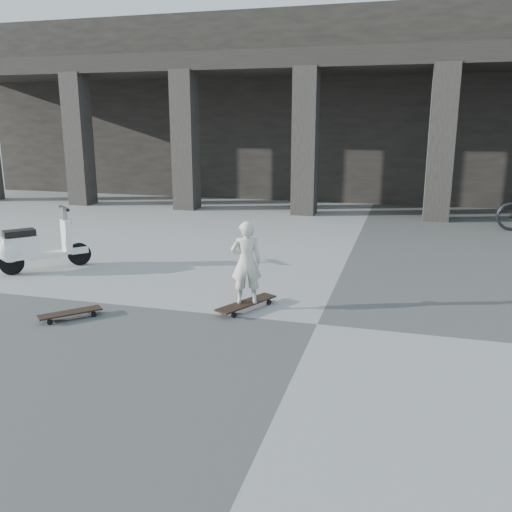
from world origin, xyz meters
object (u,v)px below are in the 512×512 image
(longboard, at_px, (246,304))
(child, at_px, (246,262))
(skateboard_spare, at_px, (70,313))
(scooter, at_px, (29,248))

(longboard, bearing_deg, child, 90.11)
(skateboard_spare, bearing_deg, child, -23.09)
(longboard, distance_m, child, 0.60)
(longboard, relative_size, child, 0.89)
(longboard, distance_m, skateboard_spare, 2.37)
(longboard, relative_size, skateboard_spare, 1.39)
(longboard, height_order, scooter, scooter)
(longboard, bearing_deg, scooter, 105.06)
(child, distance_m, scooter, 4.29)
(longboard, xyz_separation_m, skateboard_spare, (-2.15, -0.99, -0.01))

